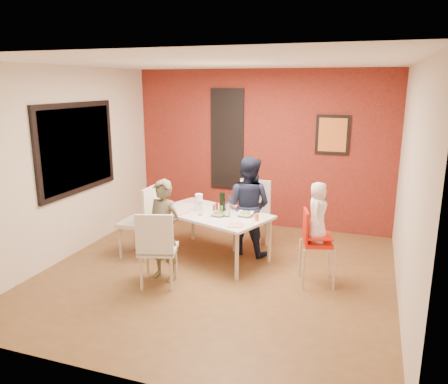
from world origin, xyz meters
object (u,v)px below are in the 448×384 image
(dining_table, at_px, (212,217))
(toddler, at_px, (318,212))
(chair_far, at_px, (253,211))
(paper_towel_roll, at_px, (199,203))
(high_chair, at_px, (314,240))
(wine_bottle, at_px, (222,203))
(chair_left, at_px, (144,218))
(child_near, at_px, (164,231))
(chair_near, at_px, (157,246))
(child_far, at_px, (248,206))

(dining_table, xyz_separation_m, toddler, (1.52, -0.37, 0.32))
(chair_far, xyz_separation_m, paper_towel_roll, (-0.65, -0.58, 0.22))
(high_chair, distance_m, paper_towel_roll, 1.76)
(wine_bottle, height_order, paper_towel_roll, wine_bottle)
(dining_table, distance_m, paper_towel_roll, 0.28)
(chair_left, distance_m, toddler, 2.48)
(dining_table, xyz_separation_m, child_near, (-0.33, -0.87, 0.04))
(chair_near, xyz_separation_m, chair_left, (-0.64, 0.84, 0.04))
(high_chair, height_order, wine_bottle, wine_bottle)
(dining_table, bearing_deg, wine_bottle, -2.67)
(chair_far, bearing_deg, wine_bottle, -113.46)
(chair_left, height_order, high_chair, chair_left)
(chair_far, bearing_deg, child_near, -115.79)
(chair_far, bearing_deg, high_chair, -40.90)
(child_near, bearing_deg, chair_far, 72.80)
(chair_near, xyz_separation_m, toddler, (1.82, 0.75, 0.39))
(toddler, bearing_deg, dining_table, 77.78)
(chair_far, xyz_separation_m, high_chair, (1.06, -0.97, -0.00))
(child_far, relative_size, wine_bottle, 4.75)
(high_chair, relative_size, wine_bottle, 3.13)
(child_far, height_order, wine_bottle, child_far)
(high_chair, distance_m, child_far, 1.29)
(chair_left, xyz_separation_m, high_chair, (2.43, -0.10, -0.01))
(dining_table, xyz_separation_m, chair_left, (-0.94, -0.28, -0.03))
(chair_far, xyz_separation_m, child_near, (-0.76, -1.47, 0.08))
(chair_near, bearing_deg, child_near, -100.84)
(dining_table, relative_size, paper_towel_roll, 7.31)
(child_far, bearing_deg, paper_towel_roll, 36.77)
(chair_left, relative_size, wine_bottle, 3.44)
(toddler, bearing_deg, chair_left, 89.36)
(dining_table, relative_size, toddler, 2.45)
(chair_near, bearing_deg, high_chair, -174.37)
(chair_far, distance_m, child_near, 1.66)
(child_far, xyz_separation_m, paper_towel_roll, (-0.64, -0.32, 0.07))
(chair_near, bearing_deg, chair_far, -130.11)
(dining_table, bearing_deg, chair_far, 53.51)
(chair_near, relative_size, child_near, 0.74)
(wine_bottle, bearing_deg, chair_far, 64.78)
(child_near, distance_m, toddler, 1.93)
(chair_far, distance_m, wine_bottle, 0.71)
(chair_left, xyz_separation_m, paper_towel_roll, (0.73, 0.30, 0.21))
(chair_near, relative_size, high_chair, 1.02)
(chair_far, xyz_separation_m, child_far, (-0.00, -0.25, 0.15))
(chair_far, xyz_separation_m, wine_bottle, (-0.28, -0.60, 0.25))
(dining_table, relative_size, high_chair, 1.91)
(paper_towel_roll, bearing_deg, chair_near, -94.78)
(chair_far, height_order, chair_left, chair_left)
(dining_table, xyz_separation_m, wine_bottle, (0.16, -0.01, 0.21))
(toddler, bearing_deg, child_far, 58.20)
(high_chair, relative_size, child_near, 0.73)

